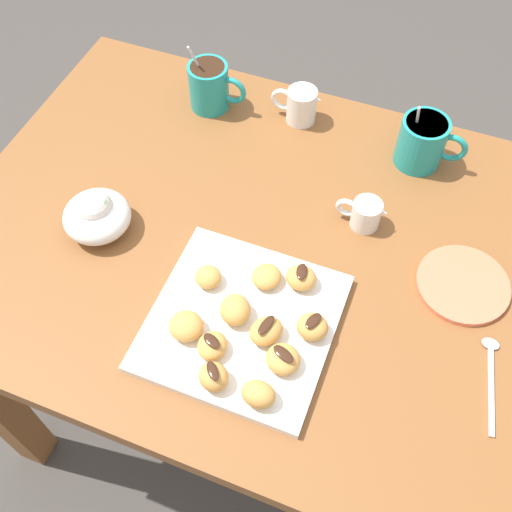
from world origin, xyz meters
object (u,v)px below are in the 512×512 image
Objects in this scene: pastry_plate_square at (242,322)px; coffee_mug_teal_right at (423,141)px; dining_table at (258,277)px; beignet_8 at (186,326)px; beignet_5 at (235,310)px; beignet_2 at (208,277)px; beignet_4 at (212,346)px; beignet_10 at (283,359)px; beignet_6 at (301,278)px; beignet_1 at (312,327)px; beignet_3 at (266,331)px; beignet_0 at (266,277)px; cream_pitcher_white at (301,104)px; chocolate_sauce_pitcher at (366,213)px; saucer_coral_left at (463,284)px; ice_cream_bowl at (96,214)px; beignet_9 at (214,377)px; beignet_7 at (258,394)px; coffee_mug_teal_left at (210,85)px.

coffee_mug_teal_right reaches higher than pastry_plate_square.
beignet_8 reaches higher than dining_table.
beignet_5 reaches higher than dining_table.
beignet_2 is 0.12m from beignet_4.
coffee_mug_teal_right is 0.51m from beignet_10.
beignet_6 is 0.97× the size of beignet_10.
beignet_3 is (-0.06, -0.03, 0.00)m from beignet_1.
beignet_10 is (0.12, -0.22, 0.16)m from dining_table.
beignet_2 reaches higher than beignet_0.
coffee_mug_teal_right is at bearing -6.22° from cream_pitcher_white.
chocolate_sauce_pitcher is at bearing 66.11° from beignet_4.
cream_pitcher_white is at bearing 173.78° from coffee_mug_teal_right.
beignet_0 is at bearing -162.94° from beignet_6.
pastry_plate_square is 5.60× the size of beignet_6.
saucer_coral_left is at bearing 22.30° from beignet_6.
beignet_3 is 1.01× the size of beignet_8.
cream_pitcher_white is (-0.03, 0.31, 0.17)m from dining_table.
beignet_5 is (0.30, -0.09, -0.00)m from ice_cream_bowl.
beignet_1 is at bearing -8.01° from beignet_2.
beignet_9 is at bearing -108.18° from chocolate_sauce_pitcher.
beignet_8 is at bearing 156.47° from beignet_7.
ice_cream_bowl is 2.54× the size of beignet_9.
beignet_4 is at bearing -113.89° from chocolate_sauce_pitcher.
coffee_mug_teal_left is 2.73× the size of beignet_8.
beignet_6 reaches higher than beignet_2.
beignet_5 reaches higher than beignet_4.
beignet_3 is 0.09m from beignet_4.
saucer_coral_left is 0.28m from beignet_1.
ice_cream_bowl reaches higher than saucer_coral_left.
cream_pitcher_white is 0.41m from beignet_6.
beignet_0 is at bearing 120.22° from beignet_10.
pastry_plate_square is at bearing 163.47° from beignet_3.
chocolate_sauce_pitcher is 2.10× the size of beignet_2.
beignet_3 is (-0.08, -0.28, 0.00)m from chocolate_sauce_pitcher.
chocolate_sauce_pitcher is 1.70× the size of beignet_5.
beignet_5 is (-0.14, -0.27, 0.00)m from chocolate_sauce_pitcher.
beignet_3 reaches higher than beignet_6.
beignet_6 is (0.06, 0.10, 0.03)m from pastry_plate_square.
cream_pitcher_white is 0.50m from beignet_1.
beignet_8 is (-0.20, -0.32, 0.00)m from chocolate_sauce_pitcher.
cream_pitcher_white is 1.91× the size of beignet_3.
cream_pitcher_white is at bearing 8.39° from coffee_mug_teal_left.
pastry_plate_square is 0.09m from beignet_2.
beignet_2 is 0.19m from beignet_10.
beignet_2 is 0.81× the size of beignet_8.
saucer_coral_left is at bearing 38.25° from beignet_4.
beignet_0 is at bearing 57.90° from beignet_8.
beignet_8 is (0.24, -0.14, -0.00)m from ice_cream_bowl.
pastry_plate_square is 5.78× the size of beignet_1.
cream_pitcher_white is (-0.07, 0.48, 0.03)m from pastry_plate_square.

